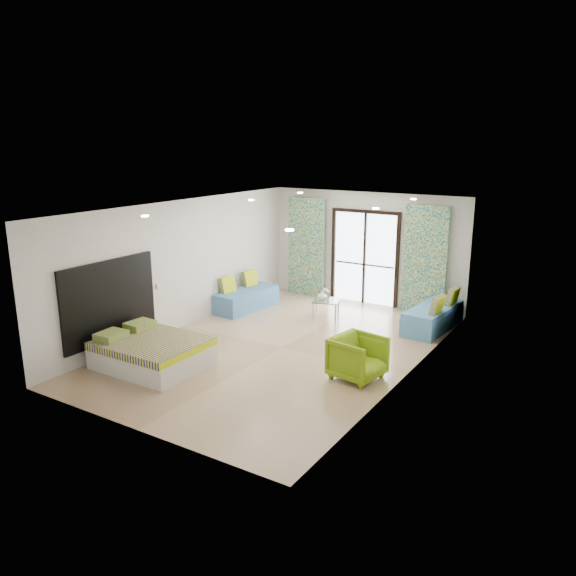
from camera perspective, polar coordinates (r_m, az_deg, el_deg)
The scene contains 24 objects.
floor at distance 10.89m, azimuth -0.58°, elevation -6.07°, with size 5.00×7.50×0.01m, color #9C7D5D, non-canonical shape.
ceiling at distance 10.25m, azimuth -0.62°, elevation 8.18°, with size 5.00×7.50×0.01m, color silver, non-canonical shape.
wall_back at distance 13.73m, azimuth 7.87°, elevation 4.03°, with size 5.00×0.01×2.70m, color silver, non-canonical shape.
wall_front at distance 7.73m, azimuth -15.78°, elevation -4.88°, with size 5.00×0.01×2.70m, color silver, non-canonical shape.
wall_left at distance 11.98m, azimuth -10.74°, elevation 2.35°, with size 0.01×7.50×2.70m, color silver, non-canonical shape.
wall_right at distance 9.43m, azimuth 12.33°, elevation -1.12°, with size 0.01×7.50×2.70m, color silver, non-canonical shape.
balcony_door at distance 13.72m, azimuth 7.80°, elevation 3.63°, with size 1.76×0.08×2.28m.
balcony_rail at distance 13.79m, azimuth 7.77°, elevation 2.38°, with size 1.52×0.03×0.04m, color #595451.
curtain_left at distance 14.28m, azimuth 1.87°, elevation 4.17°, with size 1.00×0.10×2.50m, color white.
curtain_right at distance 13.04m, azimuth 13.75°, elevation 2.73°, with size 1.00×0.10×2.50m, color white.
downlight_a at distance 9.59m, azimuth -14.33°, elevation 7.10°, with size 0.12×0.12×0.02m, color #FFE0B2.
downlight_b at distance 7.83m, azimuth 0.15°, elevation 5.92°, with size 0.12×0.12×0.02m, color #FFE0B2.
downlight_c at distance 11.85m, azimuth -3.76°, elevation 8.90°, with size 0.12×0.12×0.02m, color #FFE0B2.
downlight_d at distance 10.48m, azimuth 8.91°, elevation 7.99°, with size 0.12×0.12×0.02m, color #FFE0B2.
downlight_e at distance 13.52m, azimuth 1.24°, elevation 9.65°, with size 0.12×0.12×0.02m, color #FFE0B2.
downlight_f at distance 12.34m, azimuth 12.63°, elevation 8.81°, with size 0.12×0.12×0.02m, color #FFE0B2.
headboard at distance 10.70m, azimuth -17.65°, elevation -1.25°, with size 0.06×2.10×1.50m, color black.
switch_plate at distance 11.52m, azimuth -13.00°, elevation 0.19°, with size 0.02×0.10×0.10m, color silver.
bed at distance 10.25m, azimuth -13.68°, elevation -6.34°, with size 1.79×1.46×0.62m.
daybed_left at distance 13.30m, azimuth -4.27°, elevation -1.04°, with size 0.80×1.74×0.83m.
daybed_right at distance 12.24m, azimuth 14.56°, elevation -2.84°, with size 0.84×1.82×0.87m.
coffee_table at distance 12.71m, azimuth 3.89°, elevation -1.40°, with size 0.74×0.74×0.67m.
vase at distance 12.66m, azimuth 3.49°, elevation -0.77°, with size 0.21×0.22×0.21m, color white.
armchair at distance 9.49m, azimuth 7.10°, elevation -6.83°, with size 0.78×0.73×0.80m, color #78A214.
Camera 1 is at (5.48, -8.58, 3.87)m, focal length 35.00 mm.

